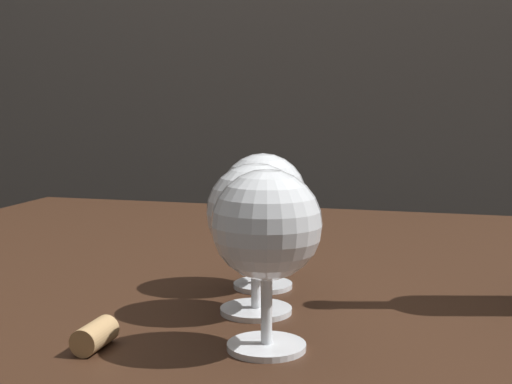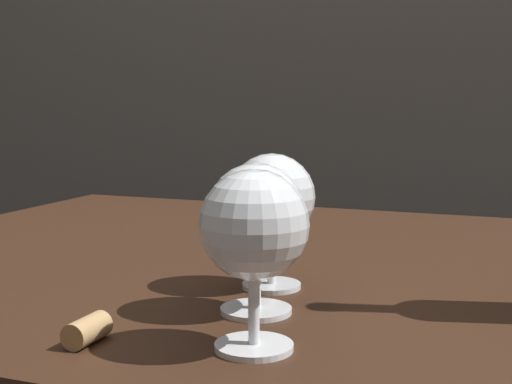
# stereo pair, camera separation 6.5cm
# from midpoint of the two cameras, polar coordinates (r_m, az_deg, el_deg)

# --- Properties ---
(dining_table) EXTENTS (1.14, 0.85, 0.74)m
(dining_table) POSITION_cam_midpoint_polar(r_m,az_deg,el_deg) (0.91, 4.90, -11.64)
(dining_table) COLOR #382114
(dining_table) RESTS_ON ground_plane
(wine_glass_white) EXTENTS (0.09, 0.09, 0.14)m
(wine_glass_white) POSITION_cam_midpoint_polar(r_m,az_deg,el_deg) (0.56, 3.18, -2.77)
(wine_glass_white) COLOR white
(wine_glass_white) RESTS_ON dining_table
(wine_glass_cabernet) EXTENTS (0.09, 0.09, 0.14)m
(wine_glass_cabernet) POSITION_cam_midpoint_polar(r_m,az_deg,el_deg) (0.65, 2.85, -1.91)
(wine_glass_cabernet) COLOR white
(wine_glass_cabernet) RESTS_ON dining_table
(wine_glass_merlot) EXTENTS (0.09, 0.09, 0.14)m
(wine_glass_merlot) POSITION_cam_midpoint_polar(r_m,az_deg,el_deg) (0.74, 3.76, -0.59)
(wine_glass_merlot) COLOR white
(wine_glass_merlot) RESTS_ON dining_table
(cork) EXTENTS (0.02, 0.04, 0.02)m
(cork) POSITION_cam_midpoint_polar(r_m,az_deg,el_deg) (0.60, -10.13, -10.73)
(cork) COLOR tan
(cork) RESTS_ON dining_table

